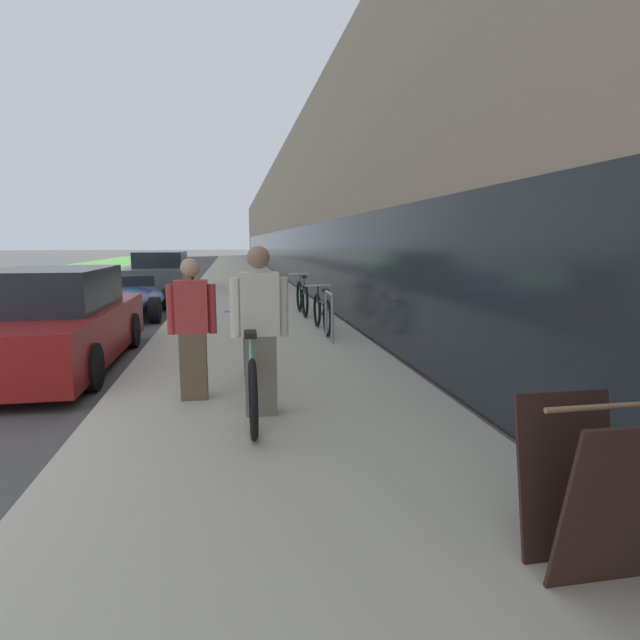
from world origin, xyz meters
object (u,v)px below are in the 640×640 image
(person_bystander, at_px, (192,329))
(parked_sedan_curbside, at_px, (53,323))
(parked_sedan_far, at_px, (162,275))
(cruiser_bike_middle, at_px, (302,298))
(vintage_roadster_curbside, at_px, (126,300))
(bike_rack_hoop, at_px, (329,311))
(tandem_bicycle, at_px, (249,368))
(sandwich_board_sign, at_px, (589,489))
(cruiser_bike_nearest, at_px, (322,312))
(person_rider, at_px, (260,331))

(person_bystander, relative_size, parked_sedan_curbside, 0.35)
(parked_sedan_curbside, distance_m, parked_sedan_far, 10.48)
(cruiser_bike_middle, xyz_separation_m, vintage_roadster_curbside, (-4.19, 1.31, -0.12))
(bike_rack_hoop, distance_m, vintage_roadster_curbside, 6.14)
(tandem_bicycle, height_order, sandwich_board_sign, sandwich_board_sign)
(cruiser_bike_nearest, relative_size, parked_sedan_curbside, 0.40)
(cruiser_bike_middle, bearing_deg, person_bystander, -108.47)
(cruiser_bike_middle, relative_size, parked_sedan_far, 0.37)
(person_rider, relative_size, parked_sedan_far, 0.35)
(vintage_roadster_curbside, xyz_separation_m, parked_sedan_far, (0.15, 5.39, 0.27))
(cruiser_bike_middle, bearing_deg, person_rider, -101.38)
(parked_sedan_far, bearing_deg, vintage_roadster_curbside, -91.63)
(tandem_bicycle, relative_size, person_bystander, 1.77)
(sandwich_board_sign, relative_size, parked_sedan_curbside, 0.21)
(person_rider, xyz_separation_m, bike_rack_hoop, (1.38, 3.56, -0.32))
(tandem_bicycle, height_order, vintage_roadster_curbside, tandem_bicycle)
(cruiser_bike_nearest, bearing_deg, person_rider, -107.71)
(person_bystander, bearing_deg, cruiser_bike_nearest, 61.12)
(bike_rack_hoop, bearing_deg, tandem_bicycle, -114.77)
(tandem_bicycle, relative_size, cruiser_bike_middle, 1.57)
(tandem_bicycle, distance_m, cruiser_bike_middle, 6.53)
(cruiser_bike_nearest, bearing_deg, bike_rack_hoop, -91.77)
(sandwich_board_sign, distance_m, parked_sedan_curbside, 7.11)
(person_bystander, height_order, sandwich_board_sign, person_bystander)
(cruiser_bike_middle, bearing_deg, vintage_roadster_curbside, 162.64)
(bike_rack_hoop, distance_m, cruiser_bike_middle, 3.15)
(tandem_bicycle, xyz_separation_m, person_rider, (0.10, -0.34, 0.45))
(bike_rack_hoop, relative_size, parked_sedan_curbside, 0.19)
(tandem_bicycle, relative_size, sandwich_board_sign, 2.99)
(person_rider, distance_m, vintage_roadster_curbside, 8.52)
(tandem_bicycle, distance_m, bike_rack_hoop, 3.54)
(cruiser_bike_nearest, height_order, vintage_roadster_curbside, cruiser_bike_nearest)
(cruiser_bike_nearest, bearing_deg, cruiser_bike_middle, 91.46)
(parked_sedan_curbside, bearing_deg, parked_sedan_far, 89.18)
(bike_rack_hoop, relative_size, sandwich_board_sign, 0.94)
(sandwich_board_sign, distance_m, parked_sedan_far, 16.64)
(tandem_bicycle, xyz_separation_m, person_bystander, (-0.58, 0.27, 0.38))
(cruiser_bike_nearest, bearing_deg, person_bystander, -118.88)
(parked_sedan_curbside, distance_m, vintage_roadster_curbside, 5.10)
(vintage_roadster_curbside, bearing_deg, bike_rack_hoop, -46.55)
(tandem_bicycle, relative_size, parked_sedan_curbside, 0.62)
(cruiser_bike_nearest, bearing_deg, vintage_roadster_curbside, 139.66)
(person_bystander, xyz_separation_m, parked_sedan_far, (-2.00, 12.79, -0.22))
(person_rider, bearing_deg, parked_sedan_far, 101.33)
(person_rider, distance_m, cruiser_bike_middle, 6.86)
(parked_sedan_curbside, height_order, vintage_roadster_curbside, parked_sedan_curbside)
(person_bystander, bearing_deg, parked_sedan_far, 98.88)
(person_rider, bearing_deg, cruiser_bike_middle, 78.62)
(cruiser_bike_middle, distance_m, sandwich_board_sign, 9.41)
(cruiser_bike_middle, relative_size, vintage_roadster_curbside, 0.45)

